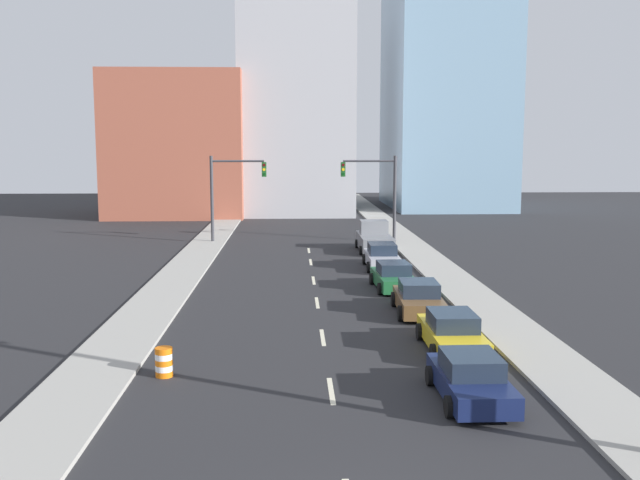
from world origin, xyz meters
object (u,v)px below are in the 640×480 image
(sedan_green, at_px, (393,277))
(sedan_silver, at_px, (382,257))
(traffic_signal_left, at_px, (227,187))
(traffic_barrel, at_px, (164,362))
(traffic_signal_right, at_px, (380,187))
(sedan_yellow, at_px, (452,333))
(sedan_brown, at_px, (419,299))
(pickup_truck_gray, at_px, (375,239))
(sedan_navy, at_px, (471,379))

(sedan_green, bearing_deg, sedan_silver, 85.93)
(traffic_signal_left, relative_size, traffic_barrel, 6.95)
(traffic_signal_right, relative_size, sedan_yellow, 1.44)
(traffic_signal_left, xyz_separation_m, sedan_brown, (10.49, -23.53, -3.59))
(sedan_yellow, relative_size, sedan_green, 1.04)
(sedan_brown, bearing_deg, sedan_green, 95.84)
(traffic_signal_left, height_order, traffic_barrel, traffic_signal_left)
(pickup_truck_gray, bearing_deg, traffic_barrel, -109.85)
(traffic_signal_right, bearing_deg, sedan_green, -94.66)
(sedan_brown, relative_size, sedan_silver, 0.94)
(traffic_barrel, xyz_separation_m, sedan_navy, (9.30, -2.47, 0.15))
(sedan_brown, bearing_deg, sedan_yellow, -85.95)
(traffic_barrel, height_order, sedan_yellow, sedan_yellow)
(traffic_barrel, xyz_separation_m, pickup_truck_gray, (9.91, 27.19, 0.37))
(traffic_barrel, bearing_deg, sedan_brown, 40.61)
(sedan_navy, relative_size, sedan_yellow, 0.93)
(sedan_navy, bearing_deg, traffic_signal_left, 105.99)
(traffic_barrel, bearing_deg, sedan_green, 55.73)
(traffic_signal_left, bearing_deg, sedan_brown, -65.98)
(pickup_truck_gray, bearing_deg, sedan_navy, -91.00)
(traffic_signal_right, bearing_deg, sedan_yellow, -91.81)
(sedan_navy, relative_size, pickup_truck_gray, 0.79)
(traffic_signal_left, height_order, pickup_truck_gray, traffic_signal_left)
(traffic_signal_left, distance_m, sedan_yellow, 31.36)
(traffic_signal_left, height_order, traffic_signal_right, same)
(traffic_signal_left, relative_size, sedan_silver, 1.37)
(traffic_signal_right, bearing_deg, pickup_truck_gray, -101.01)
(traffic_signal_right, bearing_deg, sedan_brown, -92.74)
(sedan_navy, height_order, sedan_brown, sedan_brown)
(traffic_signal_right, bearing_deg, traffic_barrel, -108.76)
(sedan_navy, height_order, pickup_truck_gray, pickup_truck_gray)
(traffic_signal_right, relative_size, sedan_navy, 1.55)
(traffic_barrel, bearing_deg, traffic_signal_left, 91.43)
(traffic_signal_left, relative_size, sedan_navy, 1.55)
(traffic_barrel, relative_size, sedan_yellow, 0.21)
(traffic_signal_right, xyz_separation_m, sedan_yellow, (-0.93, -29.26, -3.61))
(traffic_signal_right, distance_m, sedan_brown, 23.83)
(sedan_navy, bearing_deg, sedan_green, 89.47)
(sedan_brown, bearing_deg, traffic_signal_right, 89.34)
(traffic_barrel, relative_size, sedan_brown, 0.21)
(sedan_yellow, bearing_deg, traffic_signal_right, 88.54)
(traffic_signal_right, distance_m, sedan_yellow, 29.50)
(traffic_barrel, relative_size, pickup_truck_gray, 0.18)
(sedan_navy, distance_m, sedan_green, 16.17)
(traffic_signal_right, xyz_separation_m, traffic_barrel, (-10.82, -31.84, -3.78))
(sedan_yellow, xyz_separation_m, sedan_green, (-0.55, 11.13, -0.01))
(pickup_truck_gray, bearing_deg, traffic_signal_left, 156.70)
(sedan_brown, bearing_deg, traffic_barrel, -137.31)
(traffic_signal_right, xyz_separation_m, sedan_brown, (-1.13, -23.53, -3.59))
(sedan_brown, height_order, sedan_green, sedan_brown)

